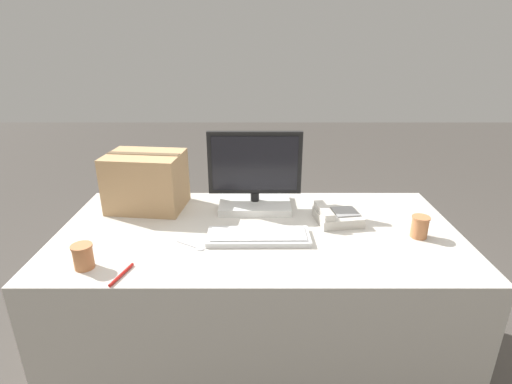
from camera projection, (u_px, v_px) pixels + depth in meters
ground_plane at (258, 358)px, 2.08m from camera, size 12.00×12.00×0.00m
office_desk at (258, 298)px, 1.95m from camera, size 1.80×0.90×0.75m
monitor at (255, 180)px, 1.99m from camera, size 0.46×0.26×0.39m
keyboard at (257, 236)px, 1.72m from camera, size 0.44×0.17×0.03m
desk_phone at (336, 216)px, 1.88m from camera, size 0.22×0.22×0.08m
paper_cup_left at (83, 256)px, 1.50m from camera, size 0.08×0.08×0.10m
paper_cup_right at (420, 227)px, 1.73m from camera, size 0.08×0.08×0.10m
spoon at (195, 247)px, 1.65m from camera, size 0.13×0.09×0.00m
cardboard_box at (146, 181)px, 1.99m from camera, size 0.39×0.31×0.28m
pen_marker at (121, 275)px, 1.46m from camera, size 0.05×0.15×0.01m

